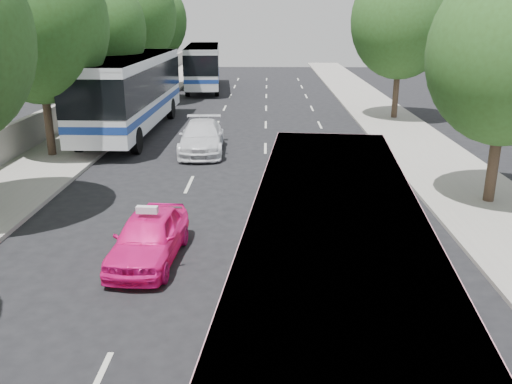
{
  "coord_description": "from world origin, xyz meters",
  "views": [
    {
      "loc": [
        1.07,
        -9.76,
        6.17
      ],
      "look_at": [
        0.79,
        4.22,
        1.6
      ],
      "focal_mm": 38.0,
      "sensor_mm": 36.0,
      "label": 1
    }
  ],
  "objects_px": {
    "pink_taxi": "(149,237)",
    "white_pickup": "(202,137)",
    "tour_coach_front": "(131,87)",
    "pink_bus": "(333,271)",
    "tour_coach_rear": "(203,63)"
  },
  "relations": [
    {
      "from": "pink_taxi",
      "to": "white_pickup",
      "type": "bearing_deg",
      "value": 93.47
    },
    {
      "from": "white_pickup",
      "to": "tour_coach_front",
      "type": "xyz_separation_m",
      "value": [
        -4.3,
        4.44,
        1.76
      ]
    },
    {
      "from": "pink_bus",
      "to": "pink_taxi",
      "type": "bearing_deg",
      "value": 136.56
    },
    {
      "from": "white_pickup",
      "to": "tour_coach_rear",
      "type": "distance_m",
      "value": 23.19
    },
    {
      "from": "pink_taxi",
      "to": "white_pickup",
      "type": "height_order",
      "value": "white_pickup"
    },
    {
      "from": "tour_coach_rear",
      "to": "pink_bus",
      "type": "bearing_deg",
      "value": -85.16
    },
    {
      "from": "pink_taxi",
      "to": "tour_coach_front",
      "type": "distance_m",
      "value": 17.01
    },
    {
      "from": "tour_coach_front",
      "to": "tour_coach_rear",
      "type": "height_order",
      "value": "tour_coach_front"
    },
    {
      "from": "tour_coach_front",
      "to": "tour_coach_rear",
      "type": "bearing_deg",
      "value": 84.82
    },
    {
      "from": "pink_taxi",
      "to": "white_pickup",
      "type": "relative_size",
      "value": 0.79
    },
    {
      "from": "pink_bus",
      "to": "pink_taxi",
      "type": "relative_size",
      "value": 2.74
    },
    {
      "from": "pink_taxi",
      "to": "pink_bus",
      "type": "bearing_deg",
      "value": -45.15
    },
    {
      "from": "pink_bus",
      "to": "pink_taxi",
      "type": "distance_m",
      "value": 6.5
    },
    {
      "from": "white_pickup",
      "to": "pink_taxi",
      "type": "bearing_deg",
      "value": -93.28
    },
    {
      "from": "tour_coach_front",
      "to": "tour_coach_rear",
      "type": "relative_size",
      "value": 1.09
    }
  ]
}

